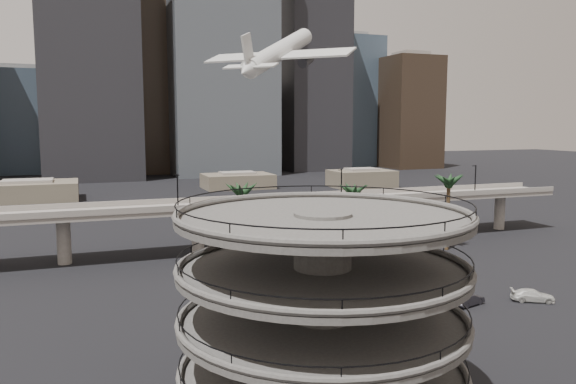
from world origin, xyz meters
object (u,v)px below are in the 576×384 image
object	(u,v)px
car_a	(253,313)
car_c	(533,295)
parking_ramp	(322,296)
car_b	(469,300)
overpass	(257,209)
airborne_jet	(279,52)

from	to	relation	value
car_a	car_c	xyz separation A→B (m)	(35.81, -6.12, 0.05)
parking_ramp	car_c	world-z (taller)	parking_ramp
car_a	car_b	size ratio (longest dim) A/B	0.95
overpass	airborne_jet	distance (m)	35.86
parking_ramp	overpass	distance (m)	60.46
parking_ramp	airborne_jet	size ratio (longest dim) A/B	0.77
car_b	overpass	bearing A→B (deg)	4.92
car_b	car_c	distance (m)	8.92
parking_ramp	car_c	size ratio (longest dim) A/B	4.15
car_c	car_b	bearing A→B (deg)	109.99
car_a	car_b	bearing A→B (deg)	-94.28
airborne_jet	overpass	bearing A→B (deg)	-168.53
car_a	parking_ramp	bearing A→B (deg)	-178.03
parking_ramp	car_b	distance (m)	35.15
overpass	car_a	bearing A→B (deg)	-107.89
overpass	parking_ramp	bearing A→B (deg)	-102.43
parking_ramp	car_c	xyz separation A→B (m)	(37.25, 17.08, -9.06)
parking_ramp	overpass	world-z (taller)	parking_ramp
airborne_jet	car_b	size ratio (longest dim) A/B	6.39
car_a	car_c	world-z (taller)	car_c
car_b	car_c	world-z (taller)	car_c
airborne_jet	car_b	xyz separation A→B (m)	(5.35, -56.76, -36.90)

